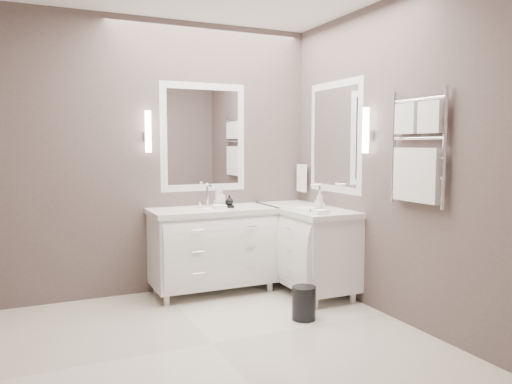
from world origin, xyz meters
name	(u,v)px	position (x,y,z in m)	size (l,w,h in m)	color
floor	(212,344)	(0.00, 0.00, -0.01)	(3.20, 3.00, 0.01)	silver
wall_back	(160,157)	(0.00, 1.50, 1.35)	(3.20, 0.01, 2.70)	#544643
wall_front	(323,173)	(0.00, -1.50, 1.35)	(3.20, 0.01, 2.70)	#544643
wall_right	(389,159)	(1.60, 0.00, 1.35)	(0.01, 3.00, 2.70)	#544643
vanity_back	(213,244)	(0.45, 1.23, 0.49)	(1.24, 0.59, 0.97)	white
vanity_right	(306,243)	(1.33, 0.90, 0.49)	(0.59, 1.24, 0.97)	white
mirror_back	(203,137)	(0.45, 1.49, 1.55)	(0.90, 0.02, 1.10)	white
mirror_right	(335,137)	(1.59, 0.80, 1.55)	(0.02, 0.90, 1.10)	white
sconce_back	(148,132)	(-0.13, 1.43, 1.59)	(0.06, 0.06, 0.40)	white
sconce_right	(366,131)	(1.53, 0.22, 1.59)	(0.06, 0.06, 0.40)	white
towel_bar_corner	(302,177)	(1.54, 1.36, 1.12)	(0.03, 0.22, 0.30)	white
towel_ladder	(417,155)	(1.55, -0.40, 1.39)	(0.06, 0.58, 0.90)	white
waste_bin	(304,303)	(0.88, 0.16, 0.14)	(0.20, 0.20, 0.28)	black
amenity_tray_back	(225,206)	(0.58, 1.22, 0.86)	(0.16, 0.12, 0.02)	black
amenity_tray_right	(320,211)	(1.26, 0.53, 0.86)	(0.11, 0.15, 0.02)	black
water_bottle	(219,197)	(0.53, 1.27, 0.95)	(0.07, 0.07, 0.20)	silver
soap_bottle_a	(222,198)	(0.55, 1.24, 0.95)	(0.06, 0.07, 0.14)	white
soap_bottle_b	(229,200)	(0.61, 1.19, 0.92)	(0.08, 0.08, 0.10)	black
soap_bottle_c	(320,200)	(1.26, 0.53, 0.96)	(0.07, 0.07, 0.18)	white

